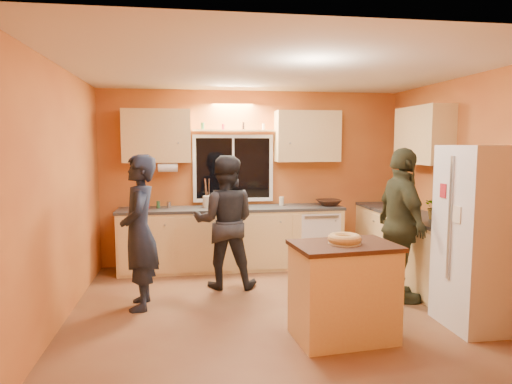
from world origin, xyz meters
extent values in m
plane|color=brown|center=(0.00, 0.00, 0.00)|extent=(4.50, 4.50, 0.00)
cube|color=orange|center=(0.00, 2.00, 1.30)|extent=(4.50, 0.04, 2.60)
cube|color=orange|center=(0.00, -2.00, 1.30)|extent=(4.50, 0.04, 2.60)
cube|color=orange|center=(-2.25, 0.00, 1.30)|extent=(0.04, 4.00, 2.60)
cube|color=orange|center=(2.25, 0.00, 1.30)|extent=(0.04, 4.00, 2.60)
cube|color=white|center=(0.00, 0.00, 2.60)|extent=(4.50, 4.00, 0.02)
cube|color=black|center=(-0.30, 1.99, 1.45)|extent=(1.10, 0.02, 0.90)
cube|color=white|center=(-0.30, 1.97, 1.45)|extent=(1.20, 0.04, 1.00)
cube|color=#E4B977|center=(-1.40, 1.83, 1.92)|extent=(0.95, 0.33, 0.75)
cube|color=#E4B977|center=(0.80, 1.83, 1.92)|extent=(0.95, 0.33, 0.75)
cube|color=#E4B977|center=(2.08, 0.80, 1.92)|extent=(0.33, 1.00, 0.75)
cylinder|color=silver|center=(-1.25, 1.72, 1.48)|extent=(0.27, 0.12, 0.12)
cube|color=#E4B977|center=(-0.35, 1.70, 0.43)|extent=(3.20, 0.60, 0.86)
cube|color=#282B2D|center=(-0.35, 1.70, 0.88)|extent=(3.24, 0.62, 0.04)
cube|color=#E4B977|center=(1.95, 1.70, 0.43)|extent=(0.60, 0.60, 0.86)
cube|color=#282B2D|center=(1.95, 1.70, 0.88)|extent=(0.62, 0.62, 0.04)
cube|color=#E4B977|center=(1.95, 0.50, 0.43)|extent=(0.60, 1.80, 0.86)
cube|color=#282B2D|center=(1.95, 0.50, 0.88)|extent=(0.62, 1.84, 0.04)
cube|color=silver|center=(1.89, -0.80, 0.90)|extent=(0.72, 0.70, 1.80)
cube|color=#E4B977|center=(0.43, -0.88, 0.44)|extent=(0.95, 0.68, 0.87)
cube|color=black|center=(0.43, -0.88, 0.88)|extent=(0.99, 0.72, 0.04)
torus|color=tan|center=(0.43, -0.88, 0.95)|extent=(0.31, 0.31, 0.09)
imported|color=black|center=(-1.51, 0.25, 0.85)|extent=(0.43, 0.64, 1.70)
imported|color=black|center=(-0.52, 0.86, 0.84)|extent=(0.89, 0.74, 1.67)
imported|color=#313521|center=(1.43, 0.02, 0.89)|extent=(0.46, 1.05, 1.77)
imported|color=black|center=(1.10, 1.69, 0.94)|extent=(0.38, 0.38, 0.09)
cylinder|color=beige|center=(-0.70, 1.72, 0.99)|extent=(0.14, 0.14, 0.17)
imported|color=gray|center=(1.99, 0.25, 1.06)|extent=(0.34, 0.32, 0.32)
cube|color=#A81926|center=(1.95, 1.30, 0.94)|extent=(0.20, 0.18, 0.07)
camera|label=1|loc=(-0.99, -4.81, 1.81)|focal=32.00mm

